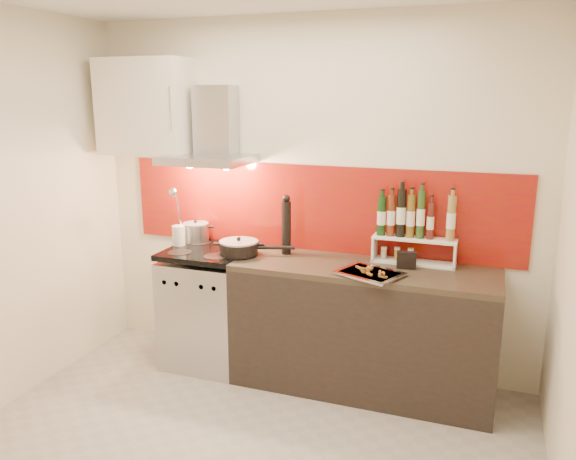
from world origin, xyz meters
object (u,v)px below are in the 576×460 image
at_px(pepper_mill, 286,226).
at_px(baking_tray, 370,273).
at_px(counter, 362,328).
at_px(saute_pan, 240,247).
at_px(range_stove, 209,308).
at_px(stock_pot, 196,232).

xyz_separation_m(pepper_mill, baking_tray, (0.68, -0.30, -0.20)).
distance_m(counter, saute_pan, 1.05).
relative_size(range_stove, stock_pot, 4.48).
xyz_separation_m(range_stove, saute_pan, (0.29, -0.04, 0.52)).
bearing_deg(baking_tray, range_stove, 172.16).
height_order(stock_pot, baking_tray, stock_pot).
relative_size(counter, saute_pan, 3.36).
xyz_separation_m(range_stove, baking_tray, (1.27, -0.18, 0.47)).
bearing_deg(stock_pot, saute_pan, -24.43).
xyz_separation_m(stock_pot, pepper_mill, (0.78, -0.06, 0.13)).
distance_m(pepper_mill, baking_tray, 0.77).
bearing_deg(stock_pot, counter, -7.27).
distance_m(stock_pot, saute_pan, 0.53).
height_order(range_stove, pepper_mill, pepper_mill).
distance_m(range_stove, saute_pan, 0.59).
bearing_deg(counter, saute_pan, -177.49).
height_order(stock_pot, pepper_mill, pepper_mill).
bearing_deg(pepper_mill, counter, -10.98).
relative_size(stock_pot, baking_tray, 0.42).
bearing_deg(baking_tray, pepper_mill, 156.43).
height_order(range_stove, saute_pan, saute_pan).
bearing_deg(range_stove, baking_tray, -7.84).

